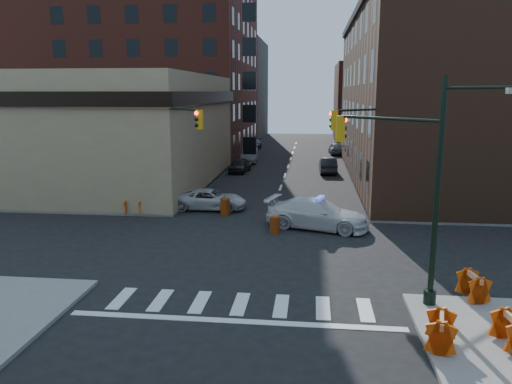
% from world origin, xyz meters
% --- Properties ---
extents(ground, '(140.00, 140.00, 0.00)m').
position_xyz_m(ground, '(0.00, 0.00, 0.00)').
color(ground, black).
rests_on(ground, ground).
extents(sidewalk_nw, '(34.00, 54.50, 0.15)m').
position_xyz_m(sidewalk_nw, '(-23.00, 32.75, 0.07)').
color(sidewalk_nw, gray).
rests_on(sidewalk_nw, ground).
extents(sidewalk_ne, '(34.00, 54.50, 0.15)m').
position_xyz_m(sidewalk_ne, '(23.00, 32.75, 0.07)').
color(sidewalk_ne, gray).
rests_on(sidewalk_ne, ground).
extents(bank_building, '(22.00, 22.00, 9.00)m').
position_xyz_m(bank_building, '(-17.00, 16.50, 4.50)').
color(bank_building, '#9D8B67').
rests_on(bank_building, ground).
extents(apartment_block, '(25.00, 25.00, 24.00)m').
position_xyz_m(apartment_block, '(-18.50, 40.00, 12.00)').
color(apartment_block, '#5E271D').
rests_on(apartment_block, ground).
extents(commercial_row_ne, '(14.00, 34.00, 14.00)m').
position_xyz_m(commercial_row_ne, '(13.00, 22.50, 7.00)').
color(commercial_row_ne, '#523121').
rests_on(commercial_row_ne, ground).
extents(filler_nw, '(20.00, 18.00, 16.00)m').
position_xyz_m(filler_nw, '(-16.00, 62.00, 8.00)').
color(filler_nw, '#50443B').
rests_on(filler_nw, ground).
extents(filler_ne, '(16.00, 16.00, 12.00)m').
position_xyz_m(filler_ne, '(14.00, 58.00, 6.00)').
color(filler_ne, '#5E271D').
rests_on(filler_ne, ground).
extents(signal_pole_se, '(5.40, 5.27, 8.00)m').
position_xyz_m(signal_pole_se, '(6.04, -5.52, 4.61)').
color(signal_pole_se, black).
rests_on(signal_pole_se, sidewalk_se).
extents(signal_pole_nw, '(3.58, 3.67, 8.00)m').
position_xyz_m(signal_pole_nw, '(-5.85, 5.34, 4.34)').
color(signal_pole_nw, black).
rests_on(signal_pole_nw, sidewalk_nw).
extents(signal_pole_ne, '(3.67, 3.58, 8.00)m').
position_xyz_m(signal_pole_ne, '(5.84, 5.35, 4.34)').
color(signal_pole_ne, black).
rests_on(signal_pole_ne, sidewalk_ne).
extents(tree_ne_near, '(3.00, 3.00, 4.85)m').
position_xyz_m(tree_ne_near, '(7.50, 26.00, 3.49)').
color(tree_ne_near, black).
rests_on(tree_ne_near, sidewalk_ne).
extents(tree_ne_far, '(3.00, 3.00, 4.85)m').
position_xyz_m(tree_ne_far, '(7.50, 34.00, 3.49)').
color(tree_ne_far, black).
rests_on(tree_ne_far, sidewalk_ne).
extents(police_car, '(6.25, 3.89, 1.69)m').
position_xyz_m(police_car, '(2.87, 3.96, 0.84)').
color(police_car, silver).
rests_on(police_car, ground).
extents(pickup, '(4.85, 2.33, 1.33)m').
position_xyz_m(pickup, '(-4.16, 7.88, 0.67)').
color(pickup, silver).
rests_on(pickup, ground).
extents(parked_car_wnear, '(2.01, 4.04, 1.32)m').
position_xyz_m(parked_car_wnear, '(-4.44, 23.49, 0.66)').
color(parked_car_wnear, black).
rests_on(parked_car_wnear, ground).
extents(parked_car_wfar, '(1.86, 4.78, 1.55)m').
position_xyz_m(parked_car_wfar, '(-4.36, 30.55, 0.77)').
color(parked_car_wfar, gray).
rests_on(parked_car_wfar, ground).
extents(parked_car_wdeep, '(2.12, 4.96, 1.42)m').
position_xyz_m(parked_car_wdeep, '(-5.50, 42.70, 0.71)').
color(parked_car_wdeep, black).
rests_on(parked_car_wdeep, ground).
extents(parked_car_enear, '(1.71, 4.51, 1.47)m').
position_xyz_m(parked_car_enear, '(3.99, 24.03, 0.73)').
color(parked_car_enear, black).
rests_on(parked_car_enear, ground).
extents(parked_car_efar, '(1.98, 4.44, 1.48)m').
position_xyz_m(parked_car_efar, '(5.50, 39.17, 0.74)').
color(parked_car_efar, gray).
rests_on(parked_car_efar, ground).
extents(pedestrian_a, '(0.73, 0.53, 1.88)m').
position_xyz_m(pedestrian_a, '(-9.79, 8.12, 1.09)').
color(pedestrian_a, black).
rests_on(pedestrian_a, sidewalk_nw).
extents(pedestrian_b, '(0.98, 0.79, 1.91)m').
position_xyz_m(pedestrian_b, '(-10.13, 6.00, 1.11)').
color(pedestrian_b, black).
rests_on(pedestrian_b, sidewalk_nw).
extents(pedestrian_c, '(1.27, 0.96, 2.01)m').
position_xyz_m(pedestrian_c, '(-13.00, 8.01, 1.15)').
color(pedestrian_c, '#1F262E').
rests_on(pedestrian_c, sidewalk_nw).
extents(barrel_road, '(0.55, 0.55, 0.94)m').
position_xyz_m(barrel_road, '(0.54, 2.64, 0.47)').
color(barrel_road, '#E3580A').
rests_on(barrel_road, ground).
extents(barrel_bank, '(0.65, 0.65, 1.06)m').
position_xyz_m(barrel_bank, '(-2.88, 6.44, 0.53)').
color(barrel_bank, '#C04D09').
rests_on(barrel_bank, ground).
extents(barricade_se_a, '(0.85, 1.38, 0.96)m').
position_xyz_m(barricade_se_a, '(8.46, -5.70, 0.63)').
color(barricade_se_a, '#D85E0A').
rests_on(barricade_se_a, sidewalk_se).
extents(barricade_se_b, '(0.97, 1.46, 1.01)m').
position_xyz_m(barricade_se_b, '(6.40, -9.50, 0.65)').
color(barricade_se_b, red).
rests_on(barricade_se_b, sidewalk_se).
extents(barricade_se_c, '(0.79, 1.36, 0.97)m').
position_xyz_m(barricade_se_c, '(8.50, -9.19, 0.63)').
color(barricade_se_c, '#DB650A').
rests_on(barricade_se_c, sidewalk_se).
extents(barricade_nw_a, '(1.23, 0.81, 0.85)m').
position_xyz_m(barricade_nw_a, '(-6.50, 7.04, 0.57)').
color(barricade_nw_a, '#C85F09').
rests_on(barricade_nw_a, sidewalk_nw).
extents(barricade_nw_b, '(1.29, 0.79, 0.91)m').
position_xyz_m(barricade_nw_b, '(-8.59, 5.70, 0.60)').
color(barricade_nw_b, '#E05B0A').
rests_on(barricade_nw_b, sidewalk_nw).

